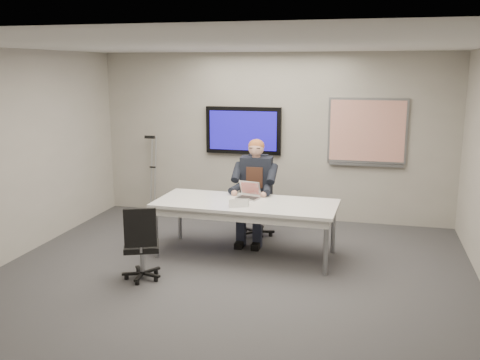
% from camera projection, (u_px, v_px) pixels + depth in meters
% --- Properties ---
extents(floor, '(6.00, 6.00, 0.02)m').
position_uv_depth(floor, '(226.00, 283.00, 6.47)').
color(floor, '#353537').
rests_on(floor, ground).
extents(ceiling, '(6.00, 6.00, 0.02)m').
position_uv_depth(ceiling, '(224.00, 45.00, 5.89)').
color(ceiling, silver).
rests_on(ceiling, wall_back).
extents(wall_back, '(6.00, 0.02, 2.80)m').
position_uv_depth(wall_back, '(273.00, 137.00, 9.03)').
color(wall_back, '#9F9B90').
rests_on(wall_back, ground).
extents(wall_front, '(6.00, 0.02, 2.80)m').
position_uv_depth(wall_front, '(96.00, 257.00, 3.33)').
color(wall_front, '#9F9B90').
rests_on(wall_front, ground).
extents(wall_left, '(0.02, 6.00, 2.80)m').
position_uv_depth(wall_left, '(1.00, 159.00, 6.89)').
color(wall_left, '#9F9B90').
rests_on(wall_left, ground).
extents(conference_table, '(2.49, 1.10, 0.76)m').
position_uv_depth(conference_table, '(246.00, 208.00, 7.28)').
color(conference_table, white).
rests_on(conference_table, ground).
extents(tv_display, '(1.30, 0.09, 0.80)m').
position_uv_depth(tv_display, '(243.00, 130.00, 9.07)').
color(tv_display, black).
rests_on(tv_display, wall_back).
extents(whiteboard, '(1.25, 0.08, 1.10)m').
position_uv_depth(whiteboard, '(367.00, 132.00, 8.60)').
color(whiteboard, gray).
rests_on(whiteboard, wall_back).
extents(office_chair_far, '(0.58, 0.58, 1.05)m').
position_uv_depth(office_chair_far, '(257.00, 215.00, 8.23)').
color(office_chair_far, black).
rests_on(office_chair_far, ground).
extents(office_chair_near, '(0.59, 0.59, 0.94)m').
position_uv_depth(office_chair_near, '(142.00, 257.00, 6.50)').
color(office_chair_near, black).
rests_on(office_chair_near, ground).
extents(seated_person, '(0.48, 0.82, 1.51)m').
position_uv_depth(seated_person, '(253.00, 201.00, 7.91)').
color(seated_person, '#1E2232').
rests_on(seated_person, office_chair_far).
extents(crutch, '(0.21, 0.50, 1.45)m').
position_uv_depth(crutch, '(153.00, 173.00, 9.50)').
color(crutch, '#B3B7BC').
rests_on(crutch, ground).
extents(laptop, '(0.36, 0.36, 0.22)m').
position_uv_depth(laptop, '(249.00, 194.00, 7.49)').
color(laptop, '#BBBBBD').
rests_on(laptop, conference_table).
extents(name_tent, '(0.26, 0.17, 0.10)m').
position_uv_depth(name_tent, '(239.00, 203.00, 7.01)').
color(name_tent, silver).
rests_on(name_tent, conference_table).
extents(pen, '(0.05, 0.13, 0.01)m').
position_uv_depth(pen, '(229.00, 206.00, 7.02)').
color(pen, black).
rests_on(pen, conference_table).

